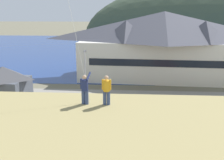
{
  "coord_description": "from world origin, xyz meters",
  "views": [
    {
      "loc": [
        3.35,
        -19.52,
        11.13
      ],
      "look_at": [
        1.56,
        9.0,
        3.27
      ],
      "focal_mm": 39.45,
      "sensor_mm": 36.0,
      "label": 1
    }
  ],
  "objects_px": {
    "parked_car_back_row_left": "(138,135)",
    "person_kite_flyer": "(85,88)",
    "harbor_lodge": "(163,43)",
    "moored_boat_wharfside": "(93,57)",
    "moored_boat_outer_mooring": "(122,60)",
    "parked_car_mid_row_center": "(182,107)",
    "parking_light_pole": "(85,72)",
    "storage_shed_waterside": "(127,66)",
    "wharf_dock": "(106,61)",
    "storage_shed_near_lot": "(5,85)",
    "person_companion": "(107,89)",
    "parked_car_front_row_red": "(81,125)"
  },
  "relations": [
    {
      "from": "harbor_lodge",
      "to": "storage_shed_waterside",
      "type": "distance_m",
      "value": 7.33
    },
    {
      "from": "parked_car_front_row_red",
      "to": "harbor_lodge",
      "type": "bearing_deg",
      "value": 65.03
    },
    {
      "from": "harbor_lodge",
      "to": "parking_light_pole",
      "type": "height_order",
      "value": "harbor_lodge"
    },
    {
      "from": "storage_shed_waterside",
      "to": "parking_light_pole",
      "type": "height_order",
      "value": "parking_light_pole"
    },
    {
      "from": "storage_shed_waterside",
      "to": "wharf_dock",
      "type": "bearing_deg",
      "value": 108.16
    },
    {
      "from": "harbor_lodge",
      "to": "storage_shed_waterside",
      "type": "relative_size",
      "value": 5.48
    },
    {
      "from": "storage_shed_near_lot",
      "to": "person_companion",
      "type": "height_order",
      "value": "person_companion"
    },
    {
      "from": "parked_car_front_row_red",
      "to": "person_kite_flyer",
      "type": "relative_size",
      "value": 2.34
    },
    {
      "from": "storage_shed_waterside",
      "to": "moored_boat_outer_mooring",
      "type": "distance_m",
      "value": 13.62
    },
    {
      "from": "parked_car_front_row_red",
      "to": "person_companion",
      "type": "distance_m",
      "value": 9.72
    },
    {
      "from": "storage_shed_waterside",
      "to": "parked_car_mid_row_center",
      "type": "relative_size",
      "value": 1.3
    },
    {
      "from": "person_companion",
      "to": "parked_car_front_row_red",
      "type": "bearing_deg",
      "value": 112.68
    },
    {
      "from": "moored_boat_wharfside",
      "to": "person_kite_flyer",
      "type": "height_order",
      "value": "person_kite_flyer"
    },
    {
      "from": "parking_light_pole",
      "to": "person_kite_flyer",
      "type": "bearing_deg",
      "value": -80.19
    },
    {
      "from": "harbor_lodge",
      "to": "moored_boat_wharfside",
      "type": "bearing_deg",
      "value": 132.63
    },
    {
      "from": "parked_car_mid_row_center",
      "to": "storage_shed_waterside",
      "type": "bearing_deg",
      "value": 111.24
    },
    {
      "from": "moored_boat_wharfside",
      "to": "person_companion",
      "type": "height_order",
      "value": "person_companion"
    },
    {
      "from": "person_companion",
      "to": "wharf_dock",
      "type": "bearing_deg",
      "value": 94.94
    },
    {
      "from": "parked_car_mid_row_center",
      "to": "person_kite_flyer",
      "type": "height_order",
      "value": "person_kite_flyer"
    },
    {
      "from": "wharf_dock",
      "to": "moored_boat_wharfside",
      "type": "distance_m",
      "value": 4.13
    },
    {
      "from": "parked_car_mid_row_center",
      "to": "parked_car_back_row_left",
      "type": "bearing_deg",
      "value": -127.04
    },
    {
      "from": "storage_shed_near_lot",
      "to": "parked_car_mid_row_center",
      "type": "distance_m",
      "value": 21.3
    },
    {
      "from": "storage_shed_waterside",
      "to": "parked_car_mid_row_center",
      "type": "height_order",
      "value": "storage_shed_waterside"
    },
    {
      "from": "person_kite_flyer",
      "to": "parked_car_front_row_red",
      "type": "bearing_deg",
      "value": 103.66
    },
    {
      "from": "parked_car_mid_row_center",
      "to": "harbor_lodge",
      "type": "bearing_deg",
      "value": 89.86
    },
    {
      "from": "moored_boat_outer_mooring",
      "to": "parked_car_mid_row_center",
      "type": "distance_m",
      "value": 30.13
    },
    {
      "from": "parked_car_back_row_left",
      "to": "storage_shed_waterside",
      "type": "bearing_deg",
      "value": 92.63
    },
    {
      "from": "parking_light_pole",
      "to": "person_companion",
      "type": "height_order",
      "value": "person_companion"
    },
    {
      "from": "moored_boat_outer_mooring",
      "to": "parked_car_front_row_red",
      "type": "height_order",
      "value": "moored_boat_outer_mooring"
    },
    {
      "from": "person_kite_flyer",
      "to": "harbor_lodge",
      "type": "bearing_deg",
      "value": 73.72
    },
    {
      "from": "storage_shed_near_lot",
      "to": "storage_shed_waterside",
      "type": "bearing_deg",
      "value": 41.71
    },
    {
      "from": "person_kite_flyer",
      "to": "parked_car_mid_row_center",
      "type": "bearing_deg",
      "value": 55.41
    },
    {
      "from": "harbor_lodge",
      "to": "parked_car_back_row_left",
      "type": "xyz_separation_m",
      "value": [
        -5.13,
        -23.66,
        -4.96
      ]
    },
    {
      "from": "moored_boat_wharfside",
      "to": "moored_boat_outer_mooring",
      "type": "distance_m",
      "value": 7.91
    },
    {
      "from": "moored_boat_wharfside",
      "to": "moored_boat_outer_mooring",
      "type": "height_order",
      "value": "same"
    },
    {
      "from": "moored_boat_wharfside",
      "to": "parked_car_back_row_left",
      "type": "height_order",
      "value": "moored_boat_wharfside"
    },
    {
      "from": "wharf_dock",
      "to": "parked_car_mid_row_center",
      "type": "distance_m",
      "value": 32.35
    },
    {
      "from": "parked_car_back_row_left",
      "to": "parked_car_front_row_red",
      "type": "distance_m",
      "value": 5.39
    },
    {
      "from": "storage_shed_waterside",
      "to": "moored_boat_wharfside",
      "type": "relative_size",
      "value": 0.76
    },
    {
      "from": "harbor_lodge",
      "to": "person_companion",
      "type": "bearing_deg",
      "value": -103.97
    },
    {
      "from": "harbor_lodge",
      "to": "storage_shed_waterside",
      "type": "height_order",
      "value": "harbor_lodge"
    },
    {
      "from": "storage_shed_near_lot",
      "to": "moored_boat_outer_mooring",
      "type": "relative_size",
      "value": 0.73
    },
    {
      "from": "parked_car_mid_row_center",
      "to": "person_companion",
      "type": "distance_m",
      "value": 15.45
    },
    {
      "from": "parked_car_front_row_red",
      "to": "storage_shed_waterside",
      "type": "bearing_deg",
      "value": 78.87
    },
    {
      "from": "person_kite_flyer",
      "to": "parked_car_back_row_left",
      "type": "bearing_deg",
      "value": 58.57
    },
    {
      "from": "storage_shed_waterside",
      "to": "parked_car_back_row_left",
      "type": "height_order",
      "value": "storage_shed_waterside"
    },
    {
      "from": "storage_shed_waterside",
      "to": "moored_boat_wharfside",
      "type": "height_order",
      "value": "storage_shed_waterside"
    },
    {
      "from": "parked_car_back_row_left",
      "to": "person_kite_flyer",
      "type": "relative_size",
      "value": 2.28
    },
    {
      "from": "person_kite_flyer",
      "to": "parking_light_pole",
      "type": "bearing_deg",
      "value": 99.81
    },
    {
      "from": "parked_car_mid_row_center",
      "to": "parked_car_front_row_red",
      "type": "bearing_deg",
      "value": -153.24
    }
  ]
}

